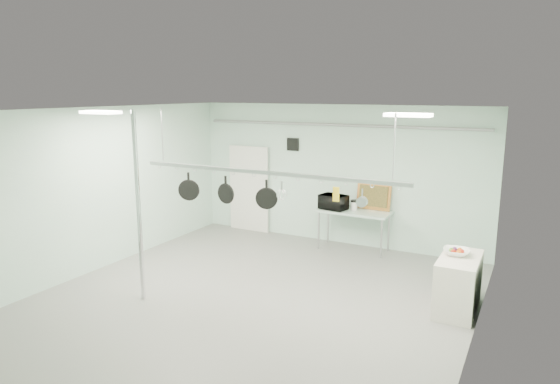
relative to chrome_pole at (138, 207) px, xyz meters
The scene contains 25 objects.
floor 2.41m from the chrome_pole, 19.44° to the left, with size 8.00×8.00×0.00m, color gray.
ceiling 2.40m from the chrome_pole, 19.44° to the left, with size 7.00×8.00×0.02m, color silver.
back_wall 4.89m from the chrome_pole, 69.68° to the left, with size 7.00×0.02×3.20m, color silver.
right_wall 5.22m from the chrome_pole, ahead, with size 0.02×8.00×3.20m, color silver.
door 4.61m from the chrome_pole, 97.53° to the left, with size 1.10×0.10×2.20m, color silver.
wall_vent 4.65m from the chrome_pole, 82.52° to the left, with size 0.30×0.04×0.30m, color black.
conduit_pipe 4.95m from the chrome_pole, 69.30° to the left, with size 0.07×0.07×6.60m, color gray.
chrome_pole is the anchor object (origin of this frame).
prep_table 4.85m from the chrome_pole, 61.29° to the left, with size 1.60×0.70×0.91m.
side_cabinet 5.37m from the chrome_pole, 22.41° to the left, with size 0.60×1.20×0.90m, color silver.
pot_rack 2.19m from the chrome_pole, 25.35° to the left, with size 4.80×0.06×1.00m.
light_panel_left 1.65m from the chrome_pole, 158.20° to the right, with size 0.65×0.30×0.05m, color white.
light_panel_right 4.55m from the chrome_pole, 16.31° to the left, with size 0.65×0.30×0.05m, color white.
microwave 4.53m from the chrome_pole, 65.65° to the left, with size 0.59×0.40×0.33m, color black.
coffee_canister 4.85m from the chrome_pole, 61.66° to the left, with size 0.14×0.14×0.19m, color white.
painting_large 5.23m from the chrome_pole, 59.60° to the left, with size 0.78×0.05×0.58m, color orange.
painting_small 5.33m from the chrome_pole, 58.11° to the left, with size 0.30×0.04×0.25m, color #351C12.
fruit_bowl 5.25m from the chrome_pole, 23.59° to the left, with size 0.41×0.41×0.10m, color white.
skillet_left 1.00m from the chrome_pole, 68.63° to the left, with size 0.38×0.06×0.50m, color black, non-canonical shape.
skillet_mid 1.47m from the chrome_pole, 38.30° to the left, with size 0.35×0.06×0.48m, color black, non-canonical shape.
skillet_right 2.15m from the chrome_pole, 24.94° to the left, with size 0.36×0.06×0.49m, color black, non-canonical shape.
whisk 2.41m from the chrome_pole, 22.12° to the left, with size 0.17×0.17×0.36m, color #B7B8BC, non-canonical shape.
grater 3.29m from the chrome_pole, 15.98° to the left, with size 0.10×0.02×0.24m, color gold, non-canonical shape.
saucepan 3.68m from the chrome_pole, 14.21° to the left, with size 0.16×0.10×0.29m, color #A2A2A6, non-canonical shape.
fruit_cluster 5.25m from the chrome_pole, 23.59° to the left, with size 0.24×0.24×0.09m, color #AA210F, non-canonical shape.
Camera 1 is at (4.13, -6.63, 3.50)m, focal length 32.00 mm.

